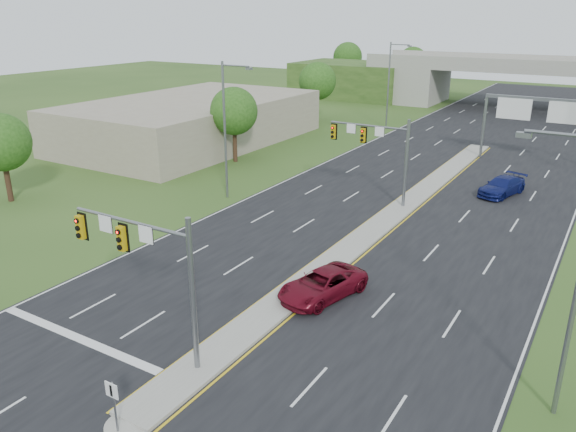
% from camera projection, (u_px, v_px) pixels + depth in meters
% --- Properties ---
extents(ground, '(240.00, 240.00, 0.00)m').
position_uv_depth(ground, '(198.00, 370.00, 24.17)').
color(ground, '#2C491A').
rests_on(ground, ground).
extents(road, '(24.00, 160.00, 0.02)m').
position_uv_depth(road, '(441.00, 178.00, 52.30)').
color(road, black).
rests_on(road, ground).
extents(median, '(2.00, 54.00, 0.16)m').
position_uv_depth(median, '(394.00, 214.00, 42.62)').
color(median, gray).
rests_on(median, road).
extents(median_nose, '(2.00, 2.00, 0.16)m').
position_uv_depth(median_nose, '(128.00, 423.00, 20.93)').
color(median_nose, gray).
rests_on(median_nose, road).
extents(lane_markings, '(23.72, 160.00, 0.01)m').
position_uv_depth(lane_markings, '(412.00, 193.00, 47.69)').
color(lane_markings, gold).
rests_on(lane_markings, road).
extents(signal_mast_near, '(6.62, 0.60, 7.00)m').
position_uv_depth(signal_mast_near, '(149.00, 259.00, 23.61)').
color(signal_mast_near, slate).
rests_on(signal_mast_near, ground).
extents(signal_mast_far, '(6.62, 0.60, 7.00)m').
position_uv_depth(signal_mast_far, '(379.00, 146.00, 43.69)').
color(signal_mast_far, slate).
rests_on(signal_mast_far, ground).
extents(keep_right_sign, '(0.60, 0.13, 2.20)m').
position_uv_depth(keep_right_sign, '(113.00, 399.00, 20.02)').
color(keep_right_sign, slate).
rests_on(keep_right_sign, ground).
extents(sign_gantry, '(11.58, 0.44, 6.67)m').
position_uv_depth(sign_gantry, '(543.00, 112.00, 55.22)').
color(sign_gantry, slate).
rests_on(sign_gantry, ground).
extents(overpass, '(80.00, 14.00, 8.10)m').
position_uv_depth(overpass, '(529.00, 87.00, 87.25)').
color(overpass, gray).
rests_on(overpass, ground).
extents(lightpole_l_mid, '(2.85, 0.25, 11.00)m').
position_uv_depth(lightpole_l_mid, '(227.00, 125.00, 44.65)').
color(lightpole_l_mid, slate).
rests_on(lightpole_l_mid, ground).
extents(lightpole_l_far, '(2.85, 0.25, 11.00)m').
position_uv_depth(lightpole_l_far, '(390.00, 81.00, 72.77)').
color(lightpole_l_far, slate).
rests_on(lightpole_l_far, ground).
extents(lightpole_r_near, '(2.85, 0.25, 11.00)m').
position_uv_depth(lightpole_r_near, '(575.00, 267.00, 19.63)').
color(lightpole_r_near, slate).
rests_on(lightpole_r_near, ground).
extents(tree_l_near, '(4.80, 4.80, 7.60)m').
position_uv_depth(tree_l_near, '(234.00, 111.00, 56.27)').
color(tree_l_near, '#382316').
rests_on(tree_l_near, ground).
extents(tree_l_mid, '(5.20, 5.20, 8.12)m').
position_uv_depth(tree_l_mid, '(317.00, 81.00, 78.19)').
color(tree_l_mid, '#382316').
rests_on(tree_l_mid, ground).
extents(tree_l_close, '(4.60, 4.60, 7.17)m').
position_uv_depth(tree_l_close, '(1.00, 143.00, 44.21)').
color(tree_l_close, '#382316').
rests_on(tree_l_close, ground).
extents(tree_back_a, '(6.00, 6.00, 8.85)m').
position_uv_depth(tree_back_a, '(348.00, 57.00, 116.24)').
color(tree_back_a, '#382316').
rests_on(tree_back_a, ground).
extents(tree_back_b, '(5.60, 5.60, 8.32)m').
position_uv_depth(tree_back_b, '(412.00, 61.00, 109.53)').
color(tree_back_b, '#382316').
rests_on(tree_back_b, ground).
extents(commercial_building, '(18.00, 30.00, 5.00)m').
position_uv_depth(commercial_building, '(191.00, 121.00, 66.07)').
color(commercial_building, gray).
rests_on(commercial_building, ground).
extents(car_far_a, '(3.74, 5.80, 1.49)m').
position_uv_depth(car_far_a, '(322.00, 284.00, 30.11)').
color(car_far_a, '#5F0917').
rests_on(car_far_a, road).
extents(car_far_b, '(3.51, 5.62, 1.52)m').
position_uv_depth(car_far_b, '(502.00, 186.00, 47.10)').
color(car_far_b, '#0E1554').
rests_on(car_far_b, road).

